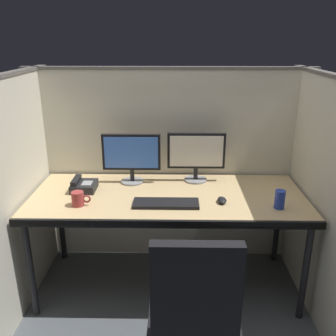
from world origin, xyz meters
name	(u,v)px	position (x,y,z in m)	size (l,w,h in m)	color
ground_plane	(167,311)	(0.00, 0.00, 0.00)	(8.00, 8.00, 0.00)	#4C5156
cubicle_partition_rear	(169,167)	(0.00, 0.74, 0.79)	(2.21, 0.06, 1.57)	beige
cubicle_partition_left	(20,193)	(-0.99, 0.20, 0.79)	(0.06, 1.41, 1.57)	beige
cubicle_partition_right	(317,195)	(0.99, 0.20, 0.79)	(0.06, 1.41, 1.57)	beige
desk	(168,202)	(0.00, 0.29, 0.69)	(1.90, 0.80, 0.74)	tan
office_chair	(193,335)	(0.14, -0.60, 0.36)	(0.52, 0.52, 0.97)	black
monitor_left	(131,155)	(-0.27, 0.53, 0.96)	(0.43, 0.17, 0.37)	gray
monitor_right	(196,154)	(0.21, 0.57, 0.96)	(0.43, 0.17, 0.37)	gray
keyboard_main	(166,203)	(-0.01, 0.13, 0.75)	(0.43, 0.15, 0.02)	black
computer_mouse	(222,200)	(0.36, 0.18, 0.76)	(0.06, 0.10, 0.04)	black
desk_phone	(83,186)	(-0.61, 0.37, 0.77)	(0.17, 0.19, 0.09)	black
coffee_mug	(78,199)	(-0.58, 0.12, 0.79)	(0.13, 0.08, 0.09)	#993333
soda_can	(280,199)	(0.72, 0.10, 0.80)	(0.07, 0.07, 0.12)	#263FB2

